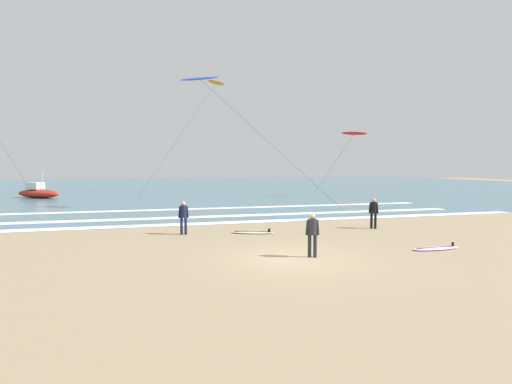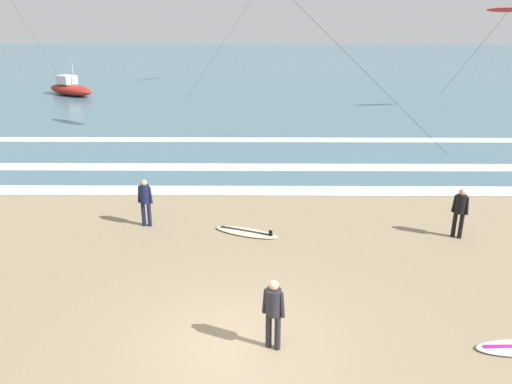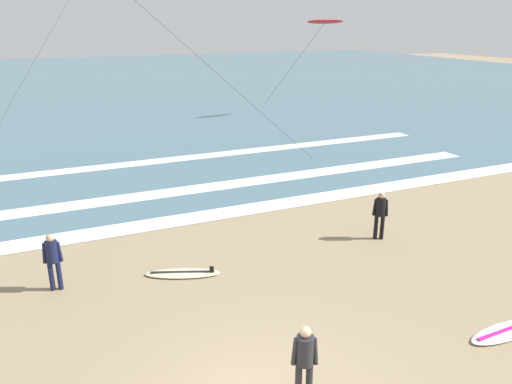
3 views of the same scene
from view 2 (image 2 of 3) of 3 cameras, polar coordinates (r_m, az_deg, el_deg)
ground_plane at (r=10.94m, az=-2.05°, el=-17.42°), size 160.00×160.00×0.00m
ocean_surface at (r=63.28m, az=0.02°, el=14.07°), size 140.00×90.00×0.01m
wave_foam_shoreline at (r=19.50m, az=-0.05°, el=0.17°), size 38.93×1.08×0.01m
wave_foam_mid_break at (r=22.55m, az=-5.26°, el=2.87°), size 37.47×1.08×0.01m
wave_foam_outer_break at (r=27.40m, az=-4.43°, el=6.00°), size 39.52×0.98×0.01m
surfer_right_near at (r=16.44m, az=22.36°, el=-1.78°), size 0.47×0.36×1.60m
surfer_foreground_main at (r=10.40m, az=2.01°, el=-13.19°), size 0.50×0.32×1.60m
surfer_left_near at (r=16.42m, az=-12.60°, el=-0.73°), size 0.52×0.32×1.60m
surfboard_right_spare at (r=15.82m, az=-1.10°, el=-4.62°), size 2.17×1.34×0.25m
kite_red_high_left at (r=37.71m, az=27.06°, el=18.07°), size 3.27×7.98×6.93m
offshore_boat at (r=45.00m, az=-20.53°, el=11.06°), size 5.19×4.46×2.70m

